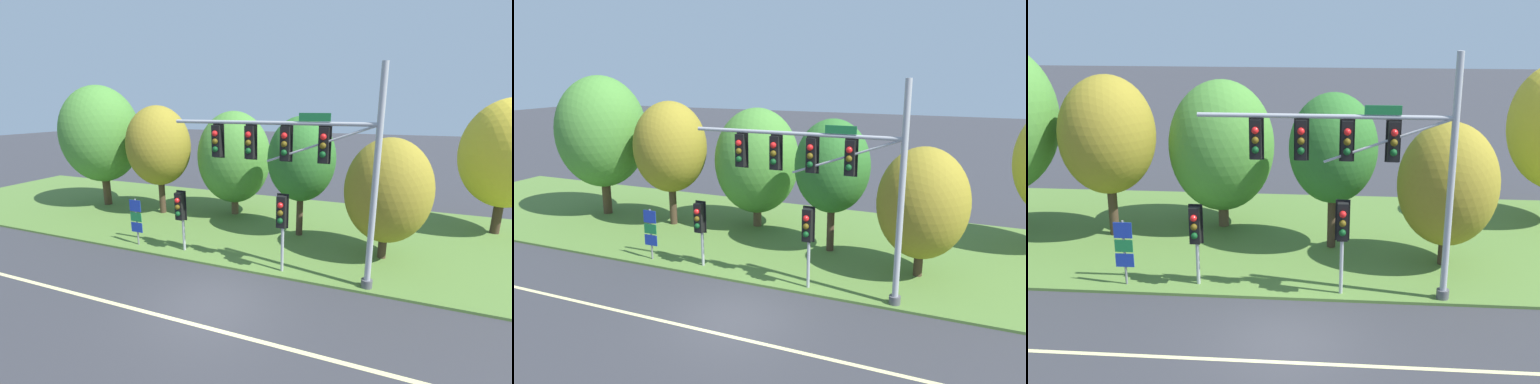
# 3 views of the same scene
# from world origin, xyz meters

# --- Properties ---
(ground_plane) EXTENTS (160.00, 160.00, 0.00)m
(ground_plane) POSITION_xyz_m (0.00, 0.00, 0.00)
(ground_plane) COLOR #333338
(lane_stripe) EXTENTS (36.00, 0.16, 0.01)m
(lane_stripe) POSITION_xyz_m (0.00, -1.20, 0.00)
(lane_stripe) COLOR beige
(lane_stripe) RESTS_ON ground
(grass_verge) EXTENTS (48.00, 11.50, 0.10)m
(grass_verge) POSITION_xyz_m (0.00, 8.25, 0.05)
(grass_verge) COLOR #517533
(grass_verge) RESTS_ON ground
(traffic_signal_mast) EXTENTS (7.92, 0.49, 7.74)m
(traffic_signal_mast) POSITION_xyz_m (2.26, 2.87, 4.74)
(traffic_signal_mast) COLOR #9EA0A5
(traffic_signal_mast) RESTS_ON grass_verge
(pedestrian_signal_near_kerb) EXTENTS (0.46, 0.55, 2.81)m
(pedestrian_signal_near_kerb) POSITION_xyz_m (-3.18, 3.14, 2.09)
(pedestrian_signal_near_kerb) COLOR #9EA0A5
(pedestrian_signal_near_kerb) RESTS_ON grass_verge
(pedestrian_signal_further_along) EXTENTS (0.46, 0.55, 3.19)m
(pedestrian_signal_further_along) POSITION_xyz_m (1.57, 2.81, 2.42)
(pedestrian_signal_further_along) COLOR #9EA0A5
(pedestrian_signal_further_along) RESTS_ON grass_verge
(route_sign_post) EXTENTS (0.62, 0.08, 2.24)m
(route_sign_post) POSITION_xyz_m (-5.58, 3.06, 1.41)
(route_sign_post) COLOR slate
(route_sign_post) RESTS_ON grass_verge
(tree_nearest_road) EXTENTS (4.88, 4.88, 7.69)m
(tree_nearest_road) POSITION_xyz_m (-12.20, 7.99, 4.73)
(tree_nearest_road) COLOR #4C3823
(tree_nearest_road) RESTS_ON grass_verge
(tree_left_of_mast) EXTENTS (3.74, 3.74, 6.46)m
(tree_left_of_mast) POSITION_xyz_m (-7.60, 7.76, 4.20)
(tree_left_of_mast) COLOR #423021
(tree_left_of_mast) RESTS_ON grass_verge
(tree_behind_signpost) EXTENTS (4.30, 4.30, 6.14)m
(tree_behind_signpost) POSITION_xyz_m (-3.36, 9.20, 3.54)
(tree_behind_signpost) COLOR brown
(tree_behind_signpost) RESTS_ON grass_verge
(tree_mid_verge) EXTENTS (3.31, 3.31, 5.96)m
(tree_mid_verge) POSITION_xyz_m (1.20, 7.12, 3.97)
(tree_mid_verge) COLOR #423021
(tree_mid_verge) RESTS_ON grass_verge
(tree_tall_centre) EXTENTS (3.52, 3.52, 5.18)m
(tree_tall_centre) POSITION_xyz_m (5.23, 5.76, 3.07)
(tree_tall_centre) COLOR #423021
(tree_tall_centre) RESTS_ON grass_verge
(tree_right_far) EXTENTS (4.32, 4.32, 6.83)m
(tree_right_far) POSITION_xyz_m (10.59, 11.05, 4.21)
(tree_right_far) COLOR #423021
(tree_right_far) RESTS_ON grass_verge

